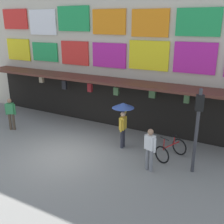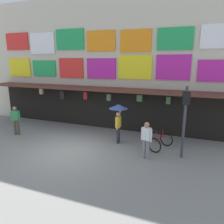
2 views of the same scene
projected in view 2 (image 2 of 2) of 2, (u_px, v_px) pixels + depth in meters
name	position (u px, v px, depth m)	size (l,w,h in m)	color
ground_plane	(69.00, 151.00, 10.09)	(80.00, 80.00, 0.00)	gray
shopfront	(105.00, 65.00, 13.28)	(18.00, 2.60, 8.00)	beige
traffic_light_far	(185.00, 111.00, 8.95)	(0.33, 0.35, 3.20)	#38383D
bicycle_parked	(161.00, 142.00, 10.24)	(1.11, 1.35, 1.05)	black
pedestrian_with_umbrella	(118.00, 113.00, 10.71)	(0.96, 0.96, 2.08)	#2D2D38
pedestrian_in_blue	(146.00, 138.00, 9.12)	(0.51, 0.32, 1.68)	gray
pedestrian_in_green	(16.00, 119.00, 12.13)	(0.47, 0.37, 1.68)	brown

